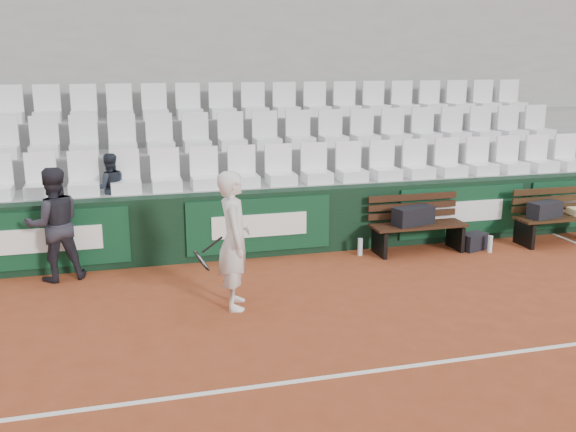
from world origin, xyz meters
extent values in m
plane|color=#954021|center=(0.00, 0.00, 0.00)|extent=(80.00, 80.00, 0.00)
cube|color=white|center=(0.00, 0.00, 0.00)|extent=(18.00, 0.06, 0.01)
cube|color=black|center=(0.00, 4.00, 0.50)|extent=(18.00, 0.30, 1.00)
cube|color=#0C381E|center=(-3.20, 3.83, 0.52)|extent=(2.20, 0.04, 0.82)
cube|color=#0C381E|center=(-0.20, 3.83, 0.52)|extent=(2.20, 0.04, 0.82)
cube|color=#0C381E|center=(3.20, 3.83, 0.52)|extent=(2.20, 0.04, 0.82)
cube|color=#959592|center=(0.00, 4.62, 0.50)|extent=(18.00, 0.95, 1.00)
cube|color=gray|center=(0.00, 5.58, 0.72)|extent=(18.00, 0.95, 1.45)
cube|color=gray|center=(0.00, 6.53, 0.95)|extent=(18.00, 0.95, 1.90)
cube|color=gray|center=(0.00, 7.15, 2.20)|extent=(18.00, 0.30, 4.40)
cube|color=white|center=(0.00, 4.45, 1.31)|extent=(11.90, 0.44, 0.63)
cube|color=silver|center=(0.00, 5.40, 1.77)|extent=(11.90, 0.44, 0.63)
cube|color=silver|center=(0.00, 6.35, 2.21)|extent=(11.90, 0.44, 0.63)
cube|color=#341B0F|center=(2.26, 3.49, 0.23)|extent=(1.50, 0.56, 0.45)
cube|color=#331F0F|center=(4.72, 3.35, 0.23)|extent=(1.50, 0.56, 0.45)
cube|color=black|center=(2.17, 3.51, 0.59)|extent=(0.70, 0.43, 0.28)
cube|color=black|center=(4.42, 3.35, 0.58)|extent=(0.60, 0.38, 0.26)
cube|color=black|center=(3.18, 3.39, 0.13)|extent=(0.49, 0.38, 0.26)
cylinder|color=silver|center=(1.32, 3.56, 0.13)|extent=(0.08, 0.08, 0.27)
cylinder|color=silver|center=(3.35, 3.18, 0.13)|extent=(0.07, 0.07, 0.26)
imported|color=silver|center=(-0.91, 2.02, 0.84)|extent=(0.48, 0.66, 1.69)
torus|color=black|center=(-1.31, 2.02, 0.62)|extent=(0.19, 0.30, 0.26)
cylinder|color=black|center=(-1.18, 2.02, 0.81)|extent=(0.26, 0.03, 0.20)
imported|color=#222129|center=(-3.09, 3.62, 0.78)|extent=(0.87, 0.75, 1.56)
imported|color=#1C222B|center=(-2.34, 4.50, 1.52)|extent=(0.56, 0.46, 1.04)
camera|label=1|loc=(-2.21, -5.28, 2.98)|focal=40.00mm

